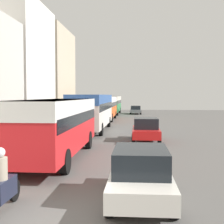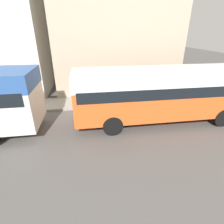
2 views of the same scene
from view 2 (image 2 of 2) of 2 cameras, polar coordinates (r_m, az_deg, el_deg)
name	(u,v)px [view 2 (image 2 of 2)]	position (r m, az deg, el deg)	size (l,w,h in m)	color
building_end_row	(115,20)	(16.05, 0.95, 27.91)	(5.91, 9.71, 11.07)	#BCAD93
bus_third_in_line	(164,88)	(9.89, 16.63, 7.43)	(2.59, 9.66, 2.92)	#EA5B23
pedestrian_near_curb	(108,87)	(12.64, -1.31, 8.29)	(0.33, 0.33, 1.80)	#232838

